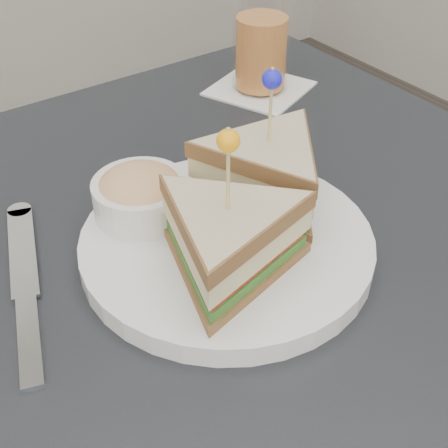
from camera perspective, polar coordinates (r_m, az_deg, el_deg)
table at (r=0.58m, az=-0.23°, el=-10.64°), size 0.80×0.80×0.75m
plate_meal at (r=0.53m, az=0.81°, el=1.11°), size 0.32×0.32×0.15m
cutlery_knife at (r=0.54m, az=-17.69°, el=-5.79°), size 0.09×0.22×0.01m
drink_set at (r=0.80m, az=3.43°, el=16.25°), size 0.15×0.15×0.14m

